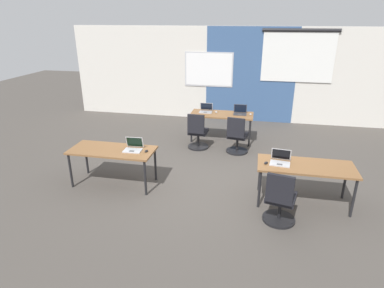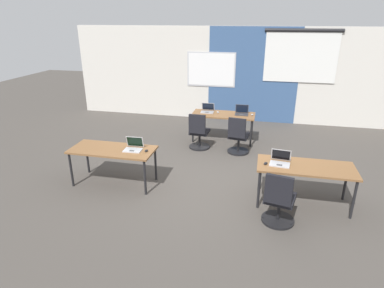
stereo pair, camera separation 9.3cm
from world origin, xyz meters
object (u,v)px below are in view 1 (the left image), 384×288
Objects in this scene: chair_far_right at (237,138)px; laptop_far_left at (206,110)px; laptop_far_right at (240,112)px; laptop_near_left_inner at (133,147)px; desk_near_right at (306,168)px; chair_far_left at (198,134)px; desk_far_center at (222,116)px; mouse_near_right_inner at (266,163)px; mouse_far_right at (251,114)px; desk_near_left at (112,152)px; mouse_near_left_inner at (146,151)px; mouse_far_left at (216,112)px; chair_near_right_inner at (280,202)px; laptop_near_right_inner at (280,160)px.

chair_far_right is 1.32m from laptop_far_left.
laptop_near_left_inner is at bearing -123.96° from laptop_far_right.
laptop_far_left reaches higher than desk_near_right.
laptop_far_right is at bearing -137.78° from chair_far_left.
desk_far_center is 0.91m from chair_far_left.
mouse_near_right_inner is (1.52, -2.97, -0.03)m from laptop_far_left.
laptop_far_right is at bearing -80.87° from chair_far_right.
laptop_far_left is 0.99× the size of laptop_near_left_inner.
chair_far_right is at bearing -91.16° from laptop_far_right.
mouse_far_right is at bearing 50.72° from laptop_near_left_inner.
mouse_near_left_inner is at bearing 1.07° from desk_near_left.
chair_far_right is at bearing -54.66° from mouse_far_left.
laptop_near_left_inner is at bearing -116.04° from desk_far_center.
desk_near_left is 14.03× the size of mouse_near_right_inner.
mouse_near_left_inner is (-0.65, -2.89, -0.03)m from laptop_far_left.
chair_far_right and chair_near_right_inner have the same top height.
laptop_far_right reaches higher than chair_far_left.
laptop_far_left is 0.37× the size of chair_near_right_inner.
desk_far_center is at bearing -56.48° from chair_near_right_inner.
chair_far_right is at bearing 42.21° from desk_near_left.
desk_near_left is 2.84m from mouse_near_right_inner.
mouse_near_left_inner is (-2.83, 0.01, 0.08)m from desk_near_right.
laptop_far_right is 3.70m from chair_near_right_inner.
chair_far_left is at bearing 59.19° from desk_near_left.
chair_near_right_inner is (2.67, -0.75, -0.39)m from laptop_near_left_inner.
laptop_near_left_inner is (-1.81, -1.95, 0.39)m from chair_far_right.
mouse_far_left is 0.97× the size of mouse_near_right_inner.
desk_near_right is at bearing -57.99° from desk_far_center.
laptop_far_left reaches higher than desk_far_center.
desk_near_left is 0.42m from laptop_near_left_inner.
mouse_far_right is (-1.02, 2.85, 0.08)m from desk_near_right.
desk_near_right and desk_far_center have the same top height.
desk_near_left is 2.46m from chair_far_left.
desk_near_right is at bearing -0.25° from mouse_near_left_inner.
desk_far_center is at bearing 68.88° from mouse_near_left_inner.
laptop_near_right_inner is at bearing -64.65° from desk_far_center.
laptop_near_right_inner is at bearing -3.72° from laptop_near_left_inner.
laptop_far_right is 0.27m from mouse_far_right.
desk_near_right is 1.74× the size of chair_near_right_inner.
mouse_far_left is at bearing -45.77° from chair_far_right.
desk_far_center is at bearing -14.44° from laptop_far_left.
chair_far_left is at bearing 137.98° from laptop_near_right_inner.
laptop_near_left_inner is at bearing 177.03° from mouse_near_right_inner.
chair_near_right_inner reaches higher than desk_far_center.
laptop_near_right_inner is 0.81m from chair_near_right_inner.
chair_near_right_inner is at bearing -67.54° from mouse_far_left.
laptop_far_right is 0.89m from laptop_far_left.
laptop_far_left is at bearing 128.12° from laptop_near_right_inner.
desk_far_center is at bearing 122.01° from desk_near_right.
laptop_near_left_inner is 0.27m from mouse_near_left_inner.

